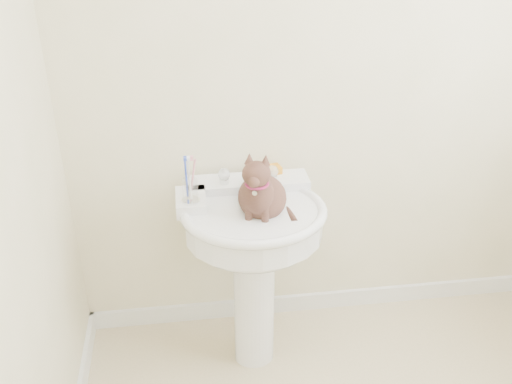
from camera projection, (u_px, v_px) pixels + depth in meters
name	position (u px, v px, depth m)	size (l,w,h in m)	color
wall_back	(331.00, 62.00, 2.27)	(2.20, 0.00, 2.50)	beige
baseboard_back	(316.00, 301.00, 2.84)	(2.20, 0.02, 0.09)	white
pedestal_sink	(253.00, 239.00, 2.27)	(0.58, 0.57, 0.80)	white
faucet	(249.00, 175.00, 2.30)	(0.28, 0.12, 0.14)	silver
soap_bar	(270.00, 170.00, 2.39)	(0.09, 0.06, 0.03)	orange
toothbrush_cup	(190.00, 190.00, 2.17)	(0.07, 0.07, 0.18)	silver
cat	(262.00, 194.00, 2.16)	(0.21, 0.26, 0.38)	brown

